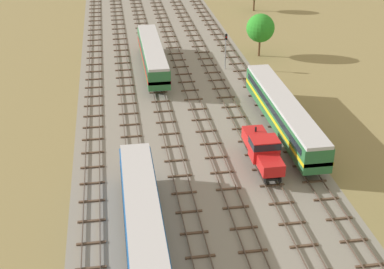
{
  "coord_description": "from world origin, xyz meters",
  "views": [
    {
      "loc": [
        -7.79,
        -6.5,
        27.99
      ],
      "look_at": [
        0.0,
        43.25,
        1.5
      ],
      "focal_mm": 49.94,
      "sensor_mm": 36.0,
      "label": 1
    }
  ],
  "objects_px": {
    "diesel_railcar_centre_left_midfar": "(152,55)",
    "shunter_loco_centre_right_near": "(263,149)",
    "passenger_coach_right_mid": "(283,111)",
    "diesel_railcar_left_nearest": "(143,222)",
    "signal_post_nearest": "(226,46)"
  },
  "relations": [
    {
      "from": "diesel_railcar_left_nearest",
      "to": "diesel_railcar_centre_left_midfar",
      "type": "distance_m",
      "value": 39.3
    },
    {
      "from": "diesel_railcar_centre_left_midfar",
      "to": "diesel_railcar_left_nearest",
      "type": "bearing_deg",
      "value": -96.18
    },
    {
      "from": "signal_post_nearest",
      "to": "passenger_coach_right_mid",
      "type": "bearing_deg",
      "value": -84.19
    },
    {
      "from": "diesel_railcar_left_nearest",
      "to": "shunter_loco_centre_right_near",
      "type": "distance_m",
      "value": 16.71
    },
    {
      "from": "diesel_railcar_left_nearest",
      "to": "signal_post_nearest",
      "type": "distance_m",
      "value": 41.27
    },
    {
      "from": "shunter_loco_centre_right_near",
      "to": "signal_post_nearest",
      "type": "distance_m",
      "value": 27.78
    },
    {
      "from": "shunter_loco_centre_right_near",
      "to": "signal_post_nearest",
      "type": "xyz_separation_m",
      "value": [
        2.12,
        27.66,
        1.42
      ]
    },
    {
      "from": "passenger_coach_right_mid",
      "to": "diesel_railcar_centre_left_midfar",
      "type": "height_order",
      "value": "same"
    },
    {
      "from": "passenger_coach_right_mid",
      "to": "diesel_railcar_centre_left_midfar",
      "type": "distance_m",
      "value": 24.85
    },
    {
      "from": "shunter_loco_centre_right_near",
      "to": "diesel_railcar_centre_left_midfar",
      "type": "xyz_separation_m",
      "value": [
        -8.46,
        28.23,
        0.59
      ]
    },
    {
      "from": "passenger_coach_right_mid",
      "to": "signal_post_nearest",
      "type": "distance_m",
      "value": 20.92
    },
    {
      "from": "passenger_coach_right_mid",
      "to": "diesel_railcar_left_nearest",
      "type": "bearing_deg",
      "value": -133.71
    },
    {
      "from": "diesel_railcar_left_nearest",
      "to": "shunter_loco_centre_right_near",
      "type": "relative_size",
      "value": 2.42
    },
    {
      "from": "diesel_railcar_centre_left_midfar",
      "to": "shunter_loco_centre_right_near",
      "type": "bearing_deg",
      "value": -73.31
    },
    {
      "from": "diesel_railcar_centre_left_midfar",
      "to": "signal_post_nearest",
      "type": "distance_m",
      "value": 10.63
    }
  ]
}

